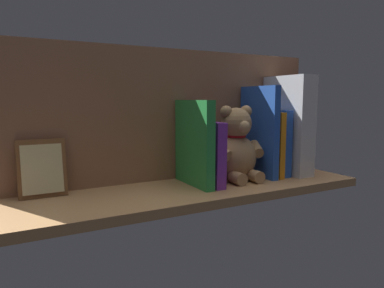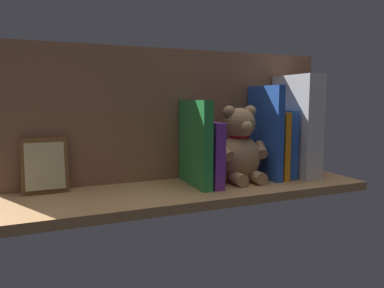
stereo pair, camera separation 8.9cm
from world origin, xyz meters
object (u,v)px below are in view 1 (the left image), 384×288
at_px(teddy_bear, 236,147).
at_px(picture_frame_leaning, 42,169).
at_px(book_0, 295,133).
at_px(dictionary_thick_white, 288,125).

bearing_deg(teddy_bear, picture_frame_leaning, -5.88).
height_order(book_0, dictionary_thick_white, dictionary_thick_white).
distance_m(book_0, picture_frame_leaning, 0.73).
xyz_separation_m(teddy_bear, picture_frame_leaning, (0.49, -0.07, -0.02)).
bearing_deg(picture_frame_leaning, dictionary_thick_white, 174.69).
xyz_separation_m(dictionary_thick_white, teddy_bear, (0.19, 0.00, -0.05)).
height_order(dictionary_thick_white, picture_frame_leaning, dictionary_thick_white).
bearing_deg(book_0, dictionary_thick_white, 20.33).
height_order(book_0, teddy_bear, book_0).
bearing_deg(picture_frame_leaning, teddy_bear, 172.28).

